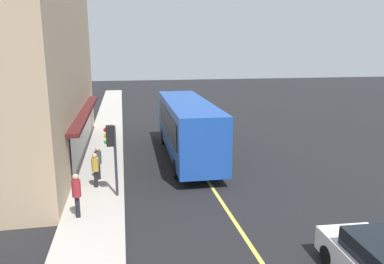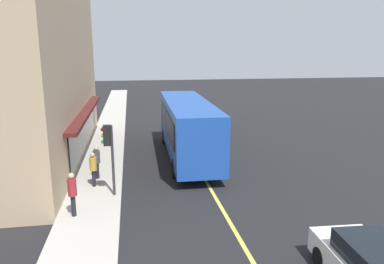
# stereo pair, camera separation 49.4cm
# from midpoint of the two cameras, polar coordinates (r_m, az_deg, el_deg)

# --- Properties ---
(ground) EXTENTS (120.00, 120.00, 0.00)m
(ground) POSITION_cam_midpoint_polar(r_m,az_deg,el_deg) (20.70, 0.42, -5.59)
(ground) COLOR black
(sidewalk) EXTENTS (80.00, 2.44, 0.15)m
(sidewalk) POSITION_cam_midpoint_polar(r_m,az_deg,el_deg) (20.38, -14.77, -6.11)
(sidewalk) COLOR #B2ADA3
(sidewalk) RESTS_ON ground
(lane_centre_stripe) EXTENTS (36.00, 0.16, 0.01)m
(lane_centre_stripe) POSITION_cam_midpoint_polar(r_m,az_deg,el_deg) (20.70, 0.42, -5.58)
(lane_centre_stripe) COLOR #D8D14C
(lane_centre_stripe) RESTS_ON ground
(bus) EXTENTS (11.17, 2.75, 3.50)m
(bus) POSITION_cam_midpoint_polar(r_m,az_deg,el_deg) (22.17, -1.37, 0.96)
(bus) COLOR #1E4CAD
(bus) RESTS_ON ground
(traffic_light) EXTENTS (0.30, 0.52, 3.20)m
(traffic_light) POSITION_cam_midpoint_polar(r_m,az_deg,el_deg) (16.22, -13.36, -1.84)
(traffic_light) COLOR #2D2D33
(traffic_light) RESTS_ON sidewalk
(car_navy) EXTENTS (4.39, 2.04, 1.52)m
(car_navy) POSITION_cam_midpoint_polar(r_m,az_deg,el_deg) (31.78, 0.41, 2.31)
(car_navy) COLOR navy
(car_navy) RESTS_ON ground
(pedestrian_at_corner) EXTENTS (0.34, 0.34, 1.67)m
(pedestrian_at_corner) POSITION_cam_midpoint_polar(r_m,az_deg,el_deg) (18.87, -15.19, -4.23)
(pedestrian_at_corner) COLOR black
(pedestrian_at_corner) RESTS_ON sidewalk
(pedestrian_by_curb) EXTENTS (0.34, 0.34, 1.66)m
(pedestrian_by_curb) POSITION_cam_midpoint_polar(r_m,az_deg,el_deg) (17.84, -15.65, -5.29)
(pedestrian_by_curb) COLOR black
(pedestrian_by_curb) RESTS_ON sidewalk
(pedestrian_near_storefront) EXTENTS (0.34, 0.34, 1.77)m
(pedestrian_near_storefront) POSITION_cam_midpoint_polar(r_m,az_deg,el_deg) (14.92, -18.51, -8.78)
(pedestrian_near_storefront) COLOR black
(pedestrian_near_storefront) RESTS_ON sidewalk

